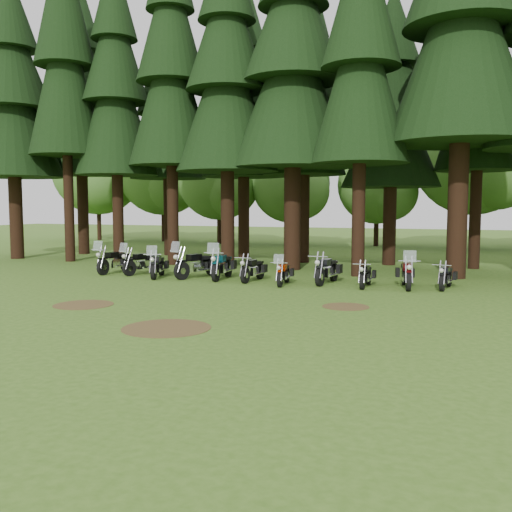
{
  "coord_description": "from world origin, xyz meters",
  "views": [
    {
      "loc": [
        7.94,
        -16.09,
        3.0
      ],
      "look_at": [
        -0.06,
        5.0,
        1.0
      ],
      "focal_mm": 40.0,
      "sensor_mm": 36.0,
      "label": 1
    }
  ],
  "objects_px": {
    "motorcycle_3": "(197,265)",
    "motorcycle_9": "(406,275)",
    "motorcycle_1": "(143,263)",
    "motorcycle_7": "(327,271)",
    "motorcycle_6": "(283,274)",
    "motorcycle_0": "(115,262)",
    "motorcycle_5": "(253,270)",
    "motorcycle_8": "(366,276)",
    "motorcycle_4": "(222,266)",
    "motorcycle_2": "(158,266)",
    "motorcycle_10": "(446,278)"
  },
  "relations": [
    {
      "from": "motorcycle_3",
      "to": "motorcycle_9",
      "type": "xyz_separation_m",
      "value": [
        8.44,
        0.06,
        -0.04
      ]
    },
    {
      "from": "motorcycle_1",
      "to": "motorcycle_7",
      "type": "distance_m",
      "value": 8.24
    },
    {
      "from": "motorcycle_6",
      "to": "motorcycle_7",
      "type": "height_order",
      "value": "motorcycle_6"
    },
    {
      "from": "motorcycle_0",
      "to": "motorcycle_1",
      "type": "relative_size",
      "value": 1.05
    },
    {
      "from": "motorcycle_0",
      "to": "motorcycle_5",
      "type": "relative_size",
      "value": 1.12
    },
    {
      "from": "motorcycle_0",
      "to": "motorcycle_3",
      "type": "bearing_deg",
      "value": -0.05
    },
    {
      "from": "motorcycle_0",
      "to": "motorcycle_8",
      "type": "xyz_separation_m",
      "value": [
        11.19,
        -0.38,
        -0.1
      ]
    },
    {
      "from": "motorcycle_1",
      "to": "motorcycle_3",
      "type": "bearing_deg",
      "value": 10.14
    },
    {
      "from": "motorcycle_3",
      "to": "motorcycle_4",
      "type": "xyz_separation_m",
      "value": [
        1.13,
        -0.02,
        -0.0
      ]
    },
    {
      "from": "motorcycle_1",
      "to": "motorcycle_9",
      "type": "bearing_deg",
      "value": 14.62
    },
    {
      "from": "motorcycle_2",
      "to": "motorcycle_3",
      "type": "bearing_deg",
      "value": -2.36
    },
    {
      "from": "motorcycle_6",
      "to": "motorcycle_7",
      "type": "xyz_separation_m",
      "value": [
        1.46,
        0.96,
        0.08
      ]
    },
    {
      "from": "motorcycle_1",
      "to": "motorcycle_6",
      "type": "distance_m",
      "value": 6.86
    },
    {
      "from": "motorcycle_3",
      "to": "motorcycle_5",
      "type": "distance_m",
      "value": 2.53
    },
    {
      "from": "motorcycle_2",
      "to": "motorcycle_6",
      "type": "relative_size",
      "value": 1.11
    },
    {
      "from": "motorcycle_5",
      "to": "motorcycle_8",
      "type": "bearing_deg",
      "value": 1.62
    },
    {
      "from": "motorcycle_0",
      "to": "motorcycle_6",
      "type": "height_order",
      "value": "motorcycle_0"
    },
    {
      "from": "motorcycle_4",
      "to": "motorcycle_8",
      "type": "relative_size",
      "value": 1.28
    },
    {
      "from": "motorcycle_2",
      "to": "motorcycle_8",
      "type": "bearing_deg",
      "value": -16.82
    },
    {
      "from": "motorcycle_2",
      "to": "motorcycle_5",
      "type": "distance_m",
      "value": 4.16
    },
    {
      "from": "motorcycle_4",
      "to": "motorcycle_5",
      "type": "xyz_separation_m",
      "value": [
        1.4,
        -0.12,
        -0.08
      ]
    },
    {
      "from": "motorcycle_9",
      "to": "motorcycle_6",
      "type": "bearing_deg",
      "value": 179.07
    },
    {
      "from": "motorcycle_6",
      "to": "motorcycle_7",
      "type": "bearing_deg",
      "value": 26.36
    },
    {
      "from": "motorcycle_4",
      "to": "motorcycle_9",
      "type": "relative_size",
      "value": 1.07
    },
    {
      "from": "motorcycle_1",
      "to": "motorcycle_9",
      "type": "xyz_separation_m",
      "value": [
        11.23,
        -0.21,
        0.01
      ]
    },
    {
      "from": "motorcycle_8",
      "to": "motorcycle_9",
      "type": "distance_m",
      "value": 1.46
    },
    {
      "from": "motorcycle_0",
      "to": "motorcycle_5",
      "type": "distance_m",
      "value": 6.73
    },
    {
      "from": "motorcycle_4",
      "to": "motorcycle_7",
      "type": "bearing_deg",
      "value": -3.78
    },
    {
      "from": "motorcycle_5",
      "to": "motorcycle_8",
      "type": "xyz_separation_m",
      "value": [
        4.48,
        -0.06,
        -0.03
      ]
    },
    {
      "from": "motorcycle_3",
      "to": "motorcycle_7",
      "type": "distance_m",
      "value": 5.46
    },
    {
      "from": "motorcycle_0",
      "to": "motorcycle_5",
      "type": "xyz_separation_m",
      "value": [
        6.72,
        -0.32,
        -0.06
      ]
    },
    {
      "from": "motorcycle_3",
      "to": "motorcycle_8",
      "type": "bearing_deg",
      "value": 19.56
    },
    {
      "from": "motorcycle_7",
      "to": "motorcycle_9",
      "type": "distance_m",
      "value": 3.0
    },
    {
      "from": "motorcycle_4",
      "to": "motorcycle_1",
      "type": "bearing_deg",
      "value": 168.66
    },
    {
      "from": "motorcycle_5",
      "to": "motorcycle_6",
      "type": "xyz_separation_m",
      "value": [
        1.47,
        -0.59,
        -0.02
      ]
    },
    {
      "from": "motorcycle_0",
      "to": "motorcycle_1",
      "type": "xyz_separation_m",
      "value": [
        1.4,
        0.09,
        -0.02
      ]
    },
    {
      "from": "motorcycle_10",
      "to": "motorcycle_0",
      "type": "bearing_deg",
      "value": -171.84
    },
    {
      "from": "motorcycle_5",
      "to": "motorcycle_9",
      "type": "bearing_deg",
      "value": 4.34
    },
    {
      "from": "motorcycle_1",
      "to": "motorcycle_0",
      "type": "bearing_deg",
      "value": -160.78
    },
    {
      "from": "motorcycle_3",
      "to": "motorcycle_8",
      "type": "distance_m",
      "value": 7.01
    },
    {
      "from": "motorcycle_5",
      "to": "motorcycle_8",
      "type": "relative_size",
      "value": 1.08
    },
    {
      "from": "motorcycle_2",
      "to": "motorcycle_6",
      "type": "distance_m",
      "value": 5.62
    },
    {
      "from": "motorcycle_7",
      "to": "motorcycle_9",
      "type": "height_order",
      "value": "motorcycle_9"
    },
    {
      "from": "motorcycle_4",
      "to": "motorcycle_10",
      "type": "distance_m",
      "value": 8.68
    },
    {
      "from": "motorcycle_10",
      "to": "motorcycle_9",
      "type": "bearing_deg",
      "value": -159.52
    },
    {
      "from": "motorcycle_1",
      "to": "motorcycle_3",
      "type": "distance_m",
      "value": 2.8
    },
    {
      "from": "motorcycle_0",
      "to": "motorcycle_2",
      "type": "bearing_deg",
      "value": -11.81
    },
    {
      "from": "motorcycle_6",
      "to": "motorcycle_9",
      "type": "bearing_deg",
      "value": 3.17
    },
    {
      "from": "motorcycle_2",
      "to": "motorcycle_3",
      "type": "xyz_separation_m",
      "value": [
        1.62,
        0.47,
        0.05
      ]
    },
    {
      "from": "motorcycle_9",
      "to": "motorcycle_10",
      "type": "xyz_separation_m",
      "value": [
        1.36,
        0.32,
        -0.08
      ]
    }
  ]
}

